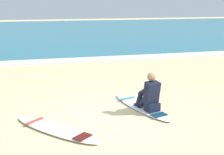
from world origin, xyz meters
name	(u,v)px	position (x,y,z in m)	size (l,w,h in m)	color
ground_plane	(111,118)	(0.00, 0.00, 0.00)	(80.00, 80.00, 0.00)	beige
sea	(51,32)	(0.00, 20.84, 0.05)	(80.00, 28.00, 0.10)	teal
breaking_foam	(72,61)	(0.00, 7.14, 0.06)	(80.00, 0.90, 0.11)	white
surfboard_main	(141,107)	(0.93, 0.52, 0.04)	(1.09, 2.45, 0.08)	silver
surfer_seated	(150,95)	(1.02, 0.17, 0.44)	(0.50, 0.76, 0.95)	black
surfboard_spare_near	(56,129)	(-1.33, -0.40, 0.04)	(1.91, 2.16, 0.08)	#EFE5C6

